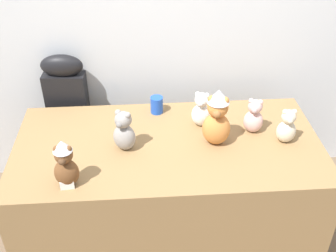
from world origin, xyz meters
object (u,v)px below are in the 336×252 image
display_table (168,188)px  teddy_bear_chestnut (65,164)px  instrument_case (71,121)px  party_cup_blue (157,105)px  teddy_bear_ash (124,132)px  teddy_bear_cream (287,127)px  teddy_bear_ginger (217,118)px  teddy_bear_blush (254,117)px  teddy_bear_snow (201,110)px

display_table → teddy_bear_chestnut: bearing=-149.8°
instrument_case → teddy_bear_chestnut: instrument_case is taller
party_cup_blue → teddy_bear_ash: bearing=-118.6°
teddy_bear_cream → teddy_bear_ginger: size_ratio=0.62×
teddy_bear_cream → teddy_bear_blush: bearing=148.5°
teddy_bear_ash → teddy_bear_blush: bearing=37.7°
display_table → teddy_bear_blush: size_ratio=7.96×
teddy_bear_ash → teddy_bear_ginger: bearing=31.1°
teddy_bear_snow → teddy_bear_ash: size_ratio=0.91×
teddy_bear_cream → party_cup_blue: 0.82m
teddy_bear_chestnut → party_cup_blue: (0.49, 0.64, -0.08)m
party_cup_blue → instrument_case: bearing=158.7°
teddy_bear_chestnut → instrument_case: bearing=102.1°
teddy_bear_cream → teddy_bear_ginger: 0.41m
teddy_bear_snow → party_cup_blue: 0.31m
teddy_bear_cream → teddy_bear_snow: 0.51m
teddy_bear_blush → party_cup_blue: 0.62m
teddy_bear_snow → teddy_bear_cream: bearing=-5.2°
teddy_bear_cream → teddy_bear_ash: bearing=-177.1°
teddy_bear_chestnut → teddy_bear_ginger: teddy_bear_ginger is taller
display_table → teddy_bear_ginger: (0.27, -0.02, 0.53)m
teddy_bear_cream → teddy_bear_ginger: (-0.41, 0.02, 0.07)m
display_table → teddy_bear_blush: bearing=9.0°
teddy_bear_blush → teddy_bear_cream: (0.17, -0.11, -0.00)m
teddy_bear_chestnut → teddy_bear_ash: 0.40m
instrument_case → display_table: bearing=-36.4°
teddy_bear_ginger → party_cup_blue: teddy_bear_ginger is taller
display_table → teddy_bear_chestnut: (-0.53, -0.31, 0.49)m
display_table → teddy_bear_snow: bearing=38.7°
display_table → teddy_bear_ash: (-0.25, -0.03, 0.48)m
instrument_case → party_cup_blue: instrument_case is taller
display_table → teddy_bear_ginger: bearing=-3.3°
instrument_case → teddy_bear_ash: size_ratio=4.09×
teddy_bear_blush → party_cup_blue: teddy_bear_blush is taller
teddy_bear_ash → teddy_bear_snow: bearing=53.1°
teddy_bear_blush → teddy_bear_cream: size_ratio=1.03×
instrument_case → teddy_bear_ash: 0.79m
teddy_bear_chestnut → teddy_bear_blush: bearing=24.8°
instrument_case → teddy_bear_chestnut: bearing=-77.5°
teddy_bear_chestnut → party_cup_blue: bearing=57.3°
teddy_bear_snow → teddy_bear_ginger: bearing=-54.1°
display_table → teddy_bear_snow: (0.21, 0.17, 0.47)m
teddy_bear_snow → instrument_case: bearing=173.8°
teddy_bear_ash → instrument_case: bearing=153.3°
teddy_bear_snow → teddy_bear_ash: bearing=-137.7°
teddy_bear_cream → teddy_bear_snow: teddy_bear_snow is taller
instrument_case → teddy_bear_snow: 1.01m
teddy_bear_cream → party_cup_blue: (-0.73, 0.37, -0.05)m
teddy_bear_ginger → teddy_bear_ash: bearing=-163.3°
instrument_case → teddy_bear_blush: size_ratio=4.59×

